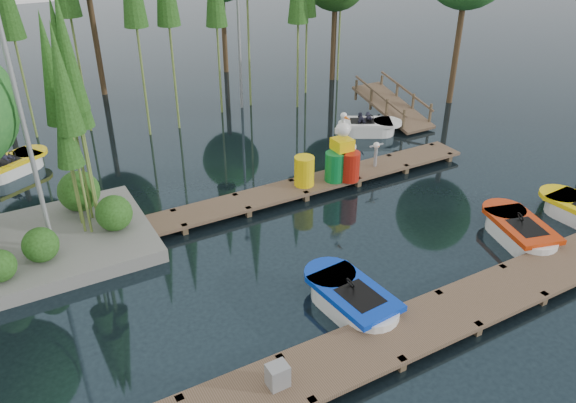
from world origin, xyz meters
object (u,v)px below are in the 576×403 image
boat_blue (352,300)px  utility_cabinet (278,375)px  yellow_barrel (304,171)px  drum_cluster (343,159)px  boat_red (519,232)px  boat_yellow_far (12,166)px

boat_blue → utility_cabinet: size_ratio=5.84×
utility_cabinet → yellow_barrel: 8.47m
boat_blue → utility_cabinet: bearing=-157.3°
yellow_barrel → utility_cabinet: bearing=-124.2°
boat_blue → drum_cluster: bearing=53.0°
utility_cabinet → drum_cluster: 9.21m
yellow_barrel → drum_cluster: (1.39, -0.16, 0.17)m
utility_cabinet → yellow_barrel: yellow_barrel is taller
boat_red → yellow_barrel: size_ratio=3.02×
boat_blue → utility_cabinet: (-2.74, -1.42, 0.28)m
boat_yellow_far → boat_blue: bearing=-71.8°
boat_yellow_far → utility_cabinet: bearing=-84.8°
boat_red → yellow_barrel: yellow_barrel is taller
boat_blue → drum_cluster: size_ratio=1.28×
boat_yellow_far → yellow_barrel: size_ratio=2.86×
drum_cluster → utility_cabinet: bearing=-132.0°
boat_blue → boat_red: boat_blue is taller
utility_cabinet → drum_cluster: drum_cluster is taller
boat_red → yellow_barrel: 6.63m
utility_cabinet → boat_red: bearing=10.6°
boat_red → drum_cluster: size_ratio=1.31×
utility_cabinet → boat_yellow_far: bearing=104.1°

